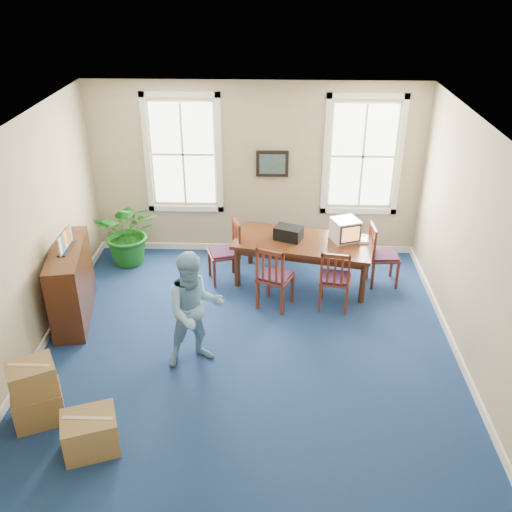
{
  "coord_description": "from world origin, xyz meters",
  "views": [
    {
      "loc": [
        0.35,
        -6.58,
        5.04
      ],
      "look_at": [
        0.1,
        0.6,
        1.25
      ],
      "focal_mm": 40.0,
      "sensor_mm": 36.0,
      "label": 1
    }
  ],
  "objects_px": {
    "cardboard_boxes": "(56,386)",
    "credenza": "(71,281)",
    "conference_table": "(303,261)",
    "chair_near_left": "(275,276)",
    "potted_plant": "(129,232)",
    "man": "(195,310)",
    "crt_tv": "(345,230)"
  },
  "relations": [
    {
      "from": "cardboard_boxes",
      "to": "credenza",
      "type": "bearing_deg",
      "value": 103.02
    },
    {
      "from": "conference_table",
      "to": "credenza",
      "type": "height_order",
      "value": "credenza"
    },
    {
      "from": "chair_near_left",
      "to": "potted_plant",
      "type": "relative_size",
      "value": 0.88
    },
    {
      "from": "man",
      "to": "cardboard_boxes",
      "type": "distance_m",
      "value": 1.95
    },
    {
      "from": "potted_plant",
      "to": "credenza",
      "type": "bearing_deg",
      "value": -104.98
    },
    {
      "from": "credenza",
      "to": "cardboard_boxes",
      "type": "distance_m",
      "value": 2.23
    },
    {
      "from": "chair_near_left",
      "to": "potted_plant",
      "type": "distance_m",
      "value": 2.99
    },
    {
      "from": "conference_table",
      "to": "potted_plant",
      "type": "relative_size",
      "value": 1.86
    },
    {
      "from": "conference_table",
      "to": "chair_near_left",
      "type": "relative_size",
      "value": 2.1
    },
    {
      "from": "man",
      "to": "potted_plant",
      "type": "height_order",
      "value": "man"
    },
    {
      "from": "credenza",
      "to": "cardboard_boxes",
      "type": "relative_size",
      "value": 1.05
    },
    {
      "from": "crt_tv",
      "to": "chair_near_left",
      "type": "xyz_separation_m",
      "value": [
        -1.16,
        -0.84,
        -0.43
      ]
    },
    {
      "from": "chair_near_left",
      "to": "credenza",
      "type": "distance_m",
      "value": 3.16
    },
    {
      "from": "crt_tv",
      "to": "chair_near_left",
      "type": "height_order",
      "value": "crt_tv"
    },
    {
      "from": "potted_plant",
      "to": "man",
      "type": "bearing_deg",
      "value": -61.06
    },
    {
      "from": "chair_near_left",
      "to": "credenza",
      "type": "bearing_deg",
      "value": 30.42
    },
    {
      "from": "chair_near_left",
      "to": "cardboard_boxes",
      "type": "xyz_separation_m",
      "value": [
        -2.63,
        -2.58,
        -0.11
      ]
    },
    {
      "from": "chair_near_left",
      "to": "man",
      "type": "relative_size",
      "value": 0.65
    },
    {
      "from": "crt_tv",
      "to": "cardboard_boxes",
      "type": "relative_size",
      "value": 0.29
    },
    {
      "from": "man",
      "to": "conference_table",
      "type": "bearing_deg",
      "value": 34.11
    },
    {
      "from": "crt_tv",
      "to": "man",
      "type": "distance_m",
      "value": 3.22
    },
    {
      "from": "chair_near_left",
      "to": "potted_plant",
      "type": "bearing_deg",
      "value": -4.49
    },
    {
      "from": "conference_table",
      "to": "man",
      "type": "relative_size",
      "value": 1.37
    },
    {
      "from": "cardboard_boxes",
      "to": "chair_near_left",
      "type": "bearing_deg",
      "value": 44.38
    },
    {
      "from": "cardboard_boxes",
      "to": "conference_table",
      "type": "bearing_deg",
      "value": 47.29
    },
    {
      "from": "chair_near_left",
      "to": "cardboard_boxes",
      "type": "relative_size",
      "value": 0.72
    },
    {
      "from": "conference_table",
      "to": "cardboard_boxes",
      "type": "distance_m",
      "value": 4.58
    },
    {
      "from": "chair_near_left",
      "to": "potted_plant",
      "type": "height_order",
      "value": "potted_plant"
    },
    {
      "from": "conference_table",
      "to": "credenza",
      "type": "bearing_deg",
      "value": -149.1
    },
    {
      "from": "man",
      "to": "credenza",
      "type": "xyz_separation_m",
      "value": [
        -2.06,
        1.06,
        -0.21
      ]
    },
    {
      "from": "conference_table",
      "to": "potted_plant",
      "type": "bearing_deg",
      "value": -178.19
    },
    {
      "from": "crt_tv",
      "to": "potted_plant",
      "type": "relative_size",
      "value": 0.36
    }
  ]
}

